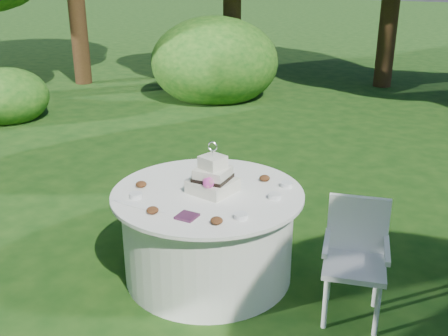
{
  "coord_description": "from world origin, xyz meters",
  "views": [
    {
      "loc": [
        1.93,
        -3.37,
        2.47
      ],
      "look_at": [
        0.15,
        0.0,
        1.0
      ],
      "focal_mm": 42.0,
      "sensor_mm": 36.0,
      "label": 1
    }
  ],
  "objects_px": {
    "napkins": "(187,216)",
    "chair": "(356,250)",
    "cake": "(213,179)",
    "table": "(208,233)"
  },
  "relations": [
    {
      "from": "napkins",
      "to": "chair",
      "type": "distance_m",
      "value": 1.26
    },
    {
      "from": "cake",
      "to": "table",
      "type": "bearing_deg",
      "value": -158.87
    },
    {
      "from": "napkins",
      "to": "cake",
      "type": "xyz_separation_m",
      "value": [
        -0.06,
        0.49,
        0.1
      ]
    },
    {
      "from": "table",
      "to": "chair",
      "type": "height_order",
      "value": "chair"
    },
    {
      "from": "table",
      "to": "cake",
      "type": "distance_m",
      "value": 0.5
    },
    {
      "from": "napkins",
      "to": "cake",
      "type": "relative_size",
      "value": 0.33
    },
    {
      "from": "napkins",
      "to": "table",
      "type": "height_order",
      "value": "napkins"
    },
    {
      "from": "napkins",
      "to": "chair",
      "type": "relative_size",
      "value": 0.16
    },
    {
      "from": "table",
      "to": "cake",
      "type": "height_order",
      "value": "cake"
    },
    {
      "from": "napkins",
      "to": "chair",
      "type": "bearing_deg",
      "value": 25.92
    }
  ]
}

